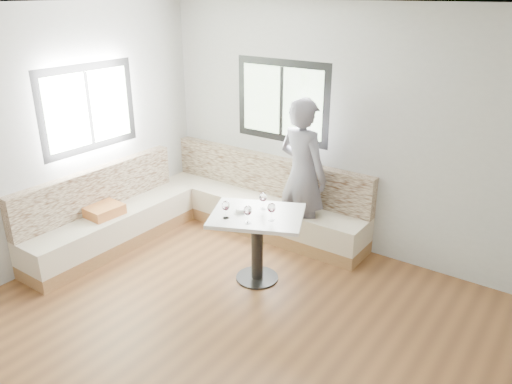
% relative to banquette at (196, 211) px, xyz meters
% --- Properties ---
extents(room, '(5.01, 5.01, 2.81)m').
position_rel_banquette_xyz_m(room, '(1.51, -1.55, 1.08)').
color(room, brown).
rests_on(room, ground).
extents(banquette, '(2.90, 2.80, 0.95)m').
position_rel_banquette_xyz_m(banquette, '(0.00, 0.00, 0.00)').
color(banquette, '#9A6E44').
rests_on(banquette, ground).
extents(table, '(1.15, 1.05, 0.77)m').
position_rel_banquette_xyz_m(table, '(1.22, -0.40, 0.24)').
color(table, black).
rests_on(table, ground).
extents(person, '(0.74, 0.56, 1.82)m').
position_rel_banquette_xyz_m(person, '(1.20, 0.53, 0.58)').
color(person, slate).
rests_on(person, ground).
extents(olive_ramekin, '(0.10, 0.10, 0.04)m').
position_rel_banquette_xyz_m(olive_ramekin, '(1.05, -0.45, 0.46)').
color(olive_ramekin, white).
rests_on(olive_ramekin, table).
extents(wine_glass_a, '(0.08, 0.08, 0.18)m').
position_rel_banquette_xyz_m(wine_glass_a, '(1.02, -0.66, 0.56)').
color(wine_glass_a, white).
rests_on(wine_glass_a, table).
extents(wine_glass_b, '(0.08, 0.08, 0.18)m').
position_rel_banquette_xyz_m(wine_glass_b, '(1.27, -0.62, 0.56)').
color(wine_glass_b, white).
rests_on(wine_glass_b, table).
extents(wine_glass_c, '(0.08, 0.08, 0.18)m').
position_rel_banquette_xyz_m(wine_glass_c, '(1.42, -0.43, 0.56)').
color(wine_glass_c, white).
rests_on(wine_glass_c, table).
extents(wine_glass_d, '(0.08, 0.08, 0.18)m').
position_rel_banquette_xyz_m(wine_glass_d, '(1.19, -0.26, 0.56)').
color(wine_glass_d, white).
rests_on(wine_glass_d, table).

